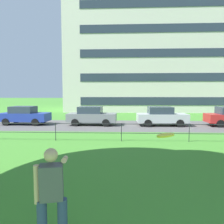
% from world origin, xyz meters
% --- Properties ---
extents(street_strip, '(80.00, 6.41, 0.01)m').
position_xyz_m(street_strip, '(0.00, 19.04, 0.00)').
color(street_strip, '#565454').
rests_on(street_strip, ground).
extents(park_fence, '(36.31, 0.04, 1.00)m').
position_xyz_m(park_fence, '(0.00, 12.97, 0.67)').
color(park_fence, '#232328').
rests_on(park_fence, ground).
extents(person_thrower, '(0.51, 0.82, 1.71)m').
position_xyz_m(person_thrower, '(-1.08, 4.69, 0.92)').
color(person_thrower, navy).
rests_on(person_thrower, ground).
extents(frisbee, '(0.32, 0.32, 0.07)m').
position_xyz_m(frisbee, '(0.72, 4.77, 1.92)').
color(frisbee, yellow).
extents(car_blue_center, '(4.05, 1.90, 1.54)m').
position_xyz_m(car_blue_center, '(-8.22, 19.13, 0.78)').
color(car_blue_center, '#233899').
rests_on(car_blue_center, ground).
extents(car_grey_right, '(4.06, 1.93, 1.54)m').
position_xyz_m(car_grey_right, '(-2.49, 19.05, 0.78)').
color(car_grey_right, slate).
rests_on(car_grey_right, ground).
extents(car_silver_left, '(4.05, 1.91, 1.54)m').
position_xyz_m(car_silver_left, '(3.23, 18.96, 0.78)').
color(car_silver_left, '#B7BABF').
rests_on(car_silver_left, ground).
extents(apartment_building_background, '(31.49, 14.40, 19.75)m').
position_xyz_m(apartment_building_background, '(7.40, 38.00, 9.88)').
color(apartment_building_background, beige).
rests_on(apartment_building_background, ground).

